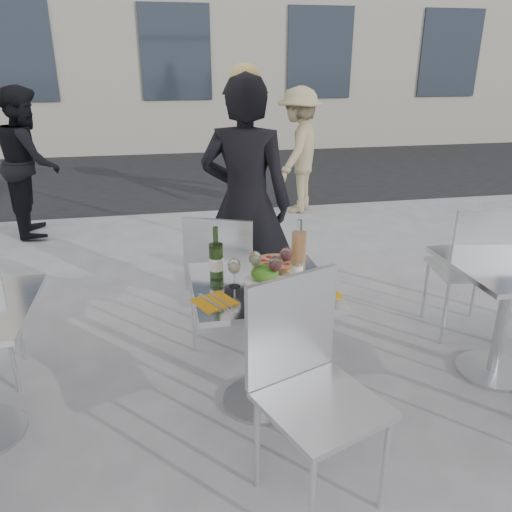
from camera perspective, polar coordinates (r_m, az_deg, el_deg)
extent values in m
plane|color=slate|center=(3.02, 0.57, -16.23)|extent=(80.00, 80.00, 0.00)
cube|color=black|center=(9.05, -7.86, 9.45)|extent=(24.00, 5.00, 0.00)
cylinder|color=#B7BABF|center=(3.02, 0.57, -16.05)|extent=(0.44, 0.44, 0.02)
cylinder|color=#B7BABF|center=(2.81, 0.60, -10.25)|extent=(0.07, 0.07, 0.72)
cube|color=silver|center=(2.64, 0.63, -3.49)|extent=(0.72, 0.72, 0.03)
cylinder|color=#B7BABF|center=(3.58, 25.35, -11.74)|extent=(0.44, 0.44, 0.02)
cylinder|color=#B7BABF|center=(3.41, 26.30, -6.66)|extent=(0.07, 0.07, 0.72)
cylinder|color=silver|center=(3.62, 0.29, -5.09)|extent=(0.02, 0.02, 0.47)
cylinder|color=silver|center=(3.69, -5.46, -4.62)|extent=(0.02, 0.02, 0.47)
cylinder|color=silver|center=(3.29, -0.83, -7.95)|extent=(0.02, 0.02, 0.47)
cylinder|color=silver|center=(3.37, -7.12, -7.35)|extent=(0.02, 0.02, 0.47)
cube|color=silver|center=(3.38, -3.37, -2.53)|extent=(0.56, 0.56, 0.03)
cube|color=silver|center=(3.09, -4.38, 0.08)|extent=(0.42, 0.18, 0.47)
cylinder|color=silver|center=(2.16, 6.36, -26.47)|extent=(0.03, 0.03, 0.49)
cylinder|color=silver|center=(2.36, 14.51, -22.07)|extent=(0.03, 0.03, 0.49)
cylinder|color=silver|center=(2.39, 0.14, -20.64)|extent=(0.03, 0.03, 0.49)
cylinder|color=silver|center=(2.57, 7.95, -17.33)|extent=(0.03, 0.03, 0.49)
cube|color=silver|center=(2.19, 7.57, -16.57)|extent=(0.59, 0.59, 0.03)
cube|color=silver|center=(2.20, 4.09, -8.10)|extent=(0.44, 0.19, 0.49)
cylinder|color=silver|center=(3.61, -25.45, -7.44)|extent=(0.02, 0.02, 0.46)
cylinder|color=silver|center=(3.29, -26.05, -10.42)|extent=(0.02, 0.02, 0.46)
cylinder|color=silver|center=(4.13, 23.70, -3.46)|extent=(0.03, 0.03, 0.47)
cylinder|color=silver|center=(3.98, 18.78, -3.66)|extent=(0.03, 0.03, 0.47)
cylinder|color=silver|center=(3.83, 26.01, -5.81)|extent=(0.03, 0.03, 0.47)
cylinder|color=silver|center=(3.67, 20.76, -6.14)|extent=(0.03, 0.03, 0.47)
cube|color=silver|center=(3.80, 22.83, -1.38)|extent=(0.50, 0.50, 0.03)
cube|color=silver|center=(3.53, 24.82, 1.02)|extent=(0.44, 0.09, 0.47)
imported|color=black|center=(3.58, -1.18, 5.98)|extent=(0.77, 0.65, 1.79)
imported|color=black|center=(6.12, -24.48, 9.76)|extent=(0.74, 0.88, 1.62)
imported|color=#968861|center=(6.47, 4.92, 11.87)|extent=(1.04, 1.17, 1.57)
cylinder|color=tan|center=(2.47, 2.39, -4.79)|extent=(0.32, 0.32, 0.02)
cylinder|color=beige|center=(2.46, 2.39, -4.58)|extent=(0.28, 0.28, 0.00)
cylinder|color=white|center=(2.85, 2.24, -1.11)|extent=(0.30, 0.30, 0.01)
cylinder|color=tan|center=(2.84, 2.24, -0.83)|extent=(0.26, 0.26, 0.02)
cylinder|color=beige|center=(2.84, 2.24, -0.65)|extent=(0.23, 0.23, 0.00)
cylinder|color=white|center=(2.66, 1.02, -2.76)|extent=(0.22, 0.22, 0.01)
ellipsoid|color=#1B6018|center=(2.65, 1.02, -1.99)|extent=(0.15, 0.15, 0.08)
sphere|color=#B21914|center=(2.67, 1.77, -1.56)|extent=(0.03, 0.03, 0.03)
cylinder|color=#30501E|center=(2.66, -4.56, -0.68)|extent=(0.07, 0.07, 0.20)
cone|color=#30501E|center=(2.62, -4.62, 1.35)|extent=(0.07, 0.07, 0.03)
cylinder|color=#30501E|center=(2.61, -4.65, 2.28)|extent=(0.03, 0.03, 0.10)
cylinder|color=silver|center=(2.66, -4.55, -0.88)|extent=(0.07, 0.08, 0.07)
cylinder|color=tan|center=(2.79, 4.90, 0.59)|extent=(0.08, 0.08, 0.22)
cylinder|color=white|center=(2.74, 4.99, 3.32)|extent=(0.03, 0.03, 0.08)
cylinder|color=white|center=(2.66, 4.71, -1.91)|extent=(0.06, 0.06, 0.09)
cylinder|color=silver|center=(2.64, 4.74, -0.86)|extent=(0.06, 0.06, 0.02)
cylinder|color=white|center=(2.61, -2.48, -3.45)|extent=(0.06, 0.06, 0.00)
cylinder|color=white|center=(2.59, -2.49, -2.58)|extent=(0.01, 0.01, 0.09)
ellipsoid|color=white|center=(2.56, -2.52, -1.15)|extent=(0.07, 0.07, 0.08)
ellipsoid|color=#C5C68B|center=(2.56, -2.52, -1.36)|extent=(0.05, 0.05, 0.05)
cylinder|color=white|center=(2.70, -0.12, -2.52)|extent=(0.06, 0.06, 0.00)
cylinder|color=white|center=(2.68, -0.12, -1.68)|extent=(0.01, 0.01, 0.09)
ellipsoid|color=white|center=(2.65, -0.12, -0.29)|extent=(0.07, 0.07, 0.08)
ellipsoid|color=#C5C68B|center=(2.66, -0.12, -0.49)|extent=(0.05, 0.05, 0.05)
cylinder|color=white|center=(2.63, 2.20, -3.20)|extent=(0.06, 0.06, 0.00)
cylinder|color=white|center=(2.61, 2.21, -2.35)|extent=(0.01, 0.01, 0.09)
ellipsoid|color=white|center=(2.59, 2.23, -0.93)|extent=(0.07, 0.07, 0.08)
ellipsoid|color=#460A0C|center=(2.59, 2.23, -1.13)|extent=(0.05, 0.05, 0.05)
cylinder|color=white|center=(2.77, 3.39, -1.94)|extent=(0.06, 0.06, 0.00)
cylinder|color=white|center=(2.75, 3.41, -1.12)|extent=(0.01, 0.01, 0.09)
ellipsoid|color=white|center=(2.72, 3.44, 0.24)|extent=(0.07, 0.07, 0.08)
ellipsoid|color=#460A0C|center=(2.73, 3.44, 0.04)|extent=(0.05, 0.05, 0.05)
cube|color=orange|center=(2.45, -4.81, -5.21)|extent=(0.24, 0.24, 0.00)
cube|color=#B7BABF|center=(2.45, -5.28, -5.16)|extent=(0.10, 0.19, 0.00)
cube|color=#B7BABF|center=(2.45, -4.12, -5.07)|extent=(0.09, 0.17, 0.00)
cube|color=orange|center=(2.55, 7.35, -4.16)|extent=(0.20, 0.20, 0.00)
cube|color=#B7BABF|center=(2.55, 6.92, -4.12)|extent=(0.04, 0.20, 0.00)
cube|color=#B7BABF|center=(2.56, 7.99, -4.02)|extent=(0.03, 0.18, 0.00)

